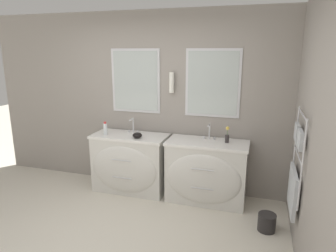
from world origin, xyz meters
The scene contains 10 objects.
wall_back centered at (0.01, 1.87, 1.31)m, with size 5.45×0.15×2.60m.
wall_right centered at (1.95, 0.83, 1.29)m, with size 0.13×3.76×2.60m.
vanity_left centered at (-0.30, 1.54, 0.44)m, with size 1.10×0.57×0.85m.
vanity_right centered at (0.84, 1.54, 0.44)m, with size 1.10×0.57×0.85m.
faucet_left centered at (-0.30, 1.69, 0.97)m, with size 0.17×0.14×0.22m.
faucet_right centered at (0.84, 1.69, 0.97)m, with size 0.17×0.14×0.22m.
toiletry_bottle centered at (-0.64, 1.48, 0.94)m, with size 0.06×0.06×0.19m.
amenity_bowl centered at (-0.13, 1.45, 0.89)m, with size 0.13×0.13×0.08m.
flower_vase centered at (1.09, 1.61, 0.95)m, with size 0.05×0.05×0.22m.
waste_bin centered at (1.65, 1.04, 0.11)m, with size 0.21×0.21×0.21m.
Camera 1 is at (1.47, -2.26, 2.03)m, focal length 32.00 mm.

